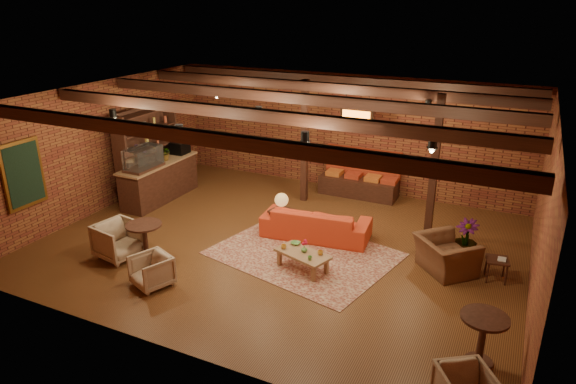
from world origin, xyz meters
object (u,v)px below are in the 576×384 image
at_px(side_table_book, 497,261).
at_px(armchair_b, 151,269).
at_px(armchair_right, 446,250).
at_px(side_table_lamp, 282,203).
at_px(round_table_right, 483,332).
at_px(armchair_a, 118,239).
at_px(coffee_table, 302,254).
at_px(plant_tall, 471,201).
at_px(sofa, 316,223).
at_px(round_table_left, 145,235).

bearing_deg(side_table_book, armchair_b, -152.74).
relative_size(armchair_right, side_table_book, 2.26).
distance_m(side_table_lamp, side_table_book, 4.64).
relative_size(side_table_book, round_table_right, 0.59).
height_order(armchair_a, armchair_right, armchair_right).
relative_size(coffee_table, armchair_right, 1.12).
height_order(round_table_right, plant_tall, plant_tall).
bearing_deg(sofa, plant_tall, -178.15).
bearing_deg(side_table_book, sofa, 176.10).
xyz_separation_m(sofa, side_table_lamp, (-0.78, -0.16, 0.40)).
relative_size(coffee_table, plant_tall, 0.48).
distance_m(round_table_left, round_table_right, 6.67).
relative_size(round_table_left, side_table_book, 1.60).
distance_m(round_table_left, armchair_b, 1.19).
height_order(sofa, round_table_left, round_table_left).
distance_m(coffee_table, armchair_b, 2.91).
bearing_deg(armchair_right, plant_tall, -63.59).
distance_m(armchair_a, plant_tall, 7.25).
bearing_deg(side_table_lamp, coffee_table, -49.95).
height_order(sofa, side_table_book, sofa).
bearing_deg(coffee_table, round_table_right, -22.31).
xyz_separation_m(armchair_a, round_table_right, (7.17, -0.28, 0.12)).
xyz_separation_m(armchair_a, armchair_right, (6.23, 2.31, 0.05)).
relative_size(side_table_lamp, round_table_left, 1.29).
distance_m(sofa, coffee_table, 1.52).
distance_m(armchair_b, round_table_right, 5.83).
bearing_deg(sofa, armchair_b, 52.49).
xyz_separation_m(coffee_table, plant_tall, (2.84, 1.94, 0.92)).
bearing_deg(coffee_table, side_table_lamp, 130.05).
xyz_separation_m(armchair_right, plant_tall, (0.27, 0.78, 0.79)).
relative_size(round_table_left, round_table_right, 0.94).
distance_m(armchair_a, side_table_book, 7.56).
relative_size(sofa, side_table_lamp, 2.44).
xyz_separation_m(side_table_book, round_table_right, (0.00, -2.66, 0.12)).
xyz_separation_m(side_table_lamp, round_table_right, (4.62, -2.76, -0.21)).
height_order(round_table_left, side_table_book, round_table_left).
xyz_separation_m(round_table_left, armchair_b, (0.84, -0.83, -0.18)).
height_order(armchair_a, armchair_b, armchair_a).
height_order(round_table_left, armchair_a, armchair_a).
bearing_deg(plant_tall, sofa, -171.84).
distance_m(round_table_left, armchair_right, 6.08).
height_order(side_table_lamp, round_table_right, side_table_lamp).
distance_m(coffee_table, armchair_right, 2.82).
bearing_deg(round_table_left, armchair_right, 20.15).
xyz_separation_m(armchair_right, side_table_book, (0.94, 0.07, -0.05)).
height_order(side_table_lamp, armchair_a, side_table_lamp).
distance_m(sofa, round_table_right, 4.83).
bearing_deg(side_table_lamp, side_table_book, -1.29).
bearing_deg(armchair_a, round_table_left, -57.43).
bearing_deg(side_table_book, plant_tall, 133.17).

